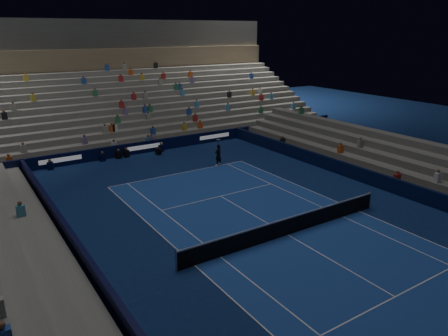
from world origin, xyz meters
TOP-DOWN VIEW (x-y plane):
  - ground at (0.00, 0.00)m, footprint 90.00×90.00m
  - court_surface at (0.00, 0.00)m, footprint 10.97×23.77m
  - sponsor_barrier_far at (0.00, 18.50)m, footprint 44.00×0.25m
  - sponsor_barrier_east at (9.70, 0.00)m, footprint 0.25×37.00m
  - sponsor_barrier_west at (-9.70, 0.00)m, footprint 0.25×37.00m
  - grandstand_main at (0.00, 27.90)m, footprint 44.00×15.20m
  - grandstand_east at (13.17, 0.00)m, footprint 5.00×37.00m
  - grandstand_west at (-13.17, 0.00)m, footprint 5.00×37.00m
  - tennis_net at (0.00, 0.00)m, footprint 12.90×0.10m
  - tennis_player at (3.34, 11.95)m, footprint 0.70×0.55m
  - broadcast_camera at (0.75, 17.34)m, footprint 0.46×0.88m

SIDE VIEW (x-z plane):
  - ground at x=0.00m, z-range 0.00..0.00m
  - court_surface at x=0.00m, z-range 0.00..0.01m
  - broadcast_camera at x=0.75m, z-range 0.01..0.56m
  - sponsor_barrier_far at x=0.00m, z-range 0.00..1.00m
  - sponsor_barrier_east at x=9.70m, z-range 0.00..1.00m
  - sponsor_barrier_west at x=-9.70m, z-range 0.00..1.00m
  - tennis_net at x=0.00m, z-range -0.05..1.05m
  - tennis_player at x=3.34m, z-range 0.00..1.70m
  - grandstand_east at x=13.17m, z-range -0.33..2.17m
  - grandstand_west at x=-13.17m, z-range -0.33..2.17m
  - grandstand_main at x=0.00m, z-range -2.22..8.98m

